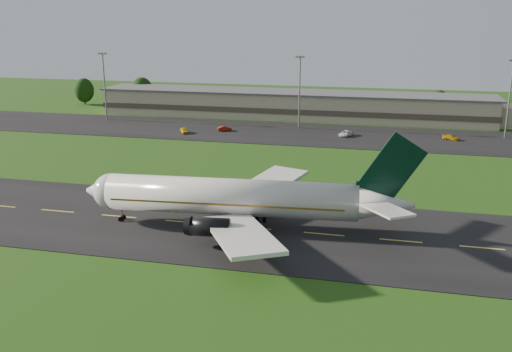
% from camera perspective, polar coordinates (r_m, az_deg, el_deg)
% --- Properties ---
extents(ground, '(360.00, 360.00, 0.00)m').
position_cam_1_polar(ground, '(90.01, -7.26, -4.63)').
color(ground, '#224A12').
rests_on(ground, ground).
extents(taxiway, '(220.00, 30.00, 0.10)m').
position_cam_1_polar(taxiway, '(90.00, -7.26, -4.60)').
color(taxiway, black).
rests_on(taxiway, ground).
extents(apron, '(260.00, 30.00, 0.10)m').
position_cam_1_polar(apron, '(156.88, 2.01, 4.34)').
color(apron, black).
rests_on(apron, ground).
extents(airliner, '(51.28, 42.03, 15.57)m').
position_cam_1_polar(airliner, '(85.97, -1.96, -2.21)').
color(airliner, white).
rests_on(airliner, ground).
extents(terminal, '(145.00, 16.00, 8.40)m').
position_cam_1_polar(terminal, '(178.62, 5.62, 6.96)').
color(terminal, tan).
rests_on(terminal, ground).
extents(light_mast_west, '(2.40, 1.20, 20.35)m').
position_cam_1_polar(light_mast_west, '(181.23, -14.95, 9.43)').
color(light_mast_west, gray).
rests_on(light_mast_west, ground).
extents(light_mast_centre, '(2.40, 1.20, 20.35)m').
position_cam_1_polar(light_mast_centre, '(161.79, 4.39, 9.20)').
color(light_mast_centre, gray).
rests_on(light_mast_centre, ground).
extents(light_mast_east, '(2.40, 1.20, 20.35)m').
position_cam_1_polar(light_mast_east, '(162.44, 24.10, 7.91)').
color(light_mast_east, gray).
rests_on(light_mast_east, ground).
extents(tree_line, '(201.39, 9.24, 10.50)m').
position_cam_1_polar(tree_line, '(186.72, 12.32, 7.39)').
color(tree_line, black).
rests_on(tree_line, ground).
extents(service_vehicle_a, '(3.72, 4.51, 1.45)m').
position_cam_1_polar(service_vehicle_a, '(157.35, -7.19, 4.54)').
color(service_vehicle_a, gold).
rests_on(service_vehicle_a, apron).
extents(service_vehicle_b, '(4.15, 2.97, 1.30)m').
position_cam_1_polar(service_vehicle_b, '(159.26, -3.16, 4.75)').
color(service_vehicle_b, maroon).
rests_on(service_vehicle_b, apron).
extents(service_vehicle_c, '(3.79, 5.64, 1.44)m').
position_cam_1_polar(service_vehicle_c, '(154.13, 8.96, 4.24)').
color(service_vehicle_c, white).
rests_on(service_vehicle_c, apron).
extents(service_vehicle_d, '(4.69, 3.33, 1.26)m').
position_cam_1_polar(service_vehicle_d, '(155.92, 18.93, 3.67)').
color(service_vehicle_d, '#C1950B').
rests_on(service_vehicle_d, apron).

